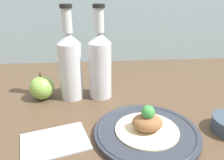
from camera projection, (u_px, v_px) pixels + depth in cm
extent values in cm
cube|color=brown|center=(109.00, 121.00, 63.49)|extent=(180.00, 110.00, 4.00)
cylinder|color=#2D333D|center=(147.00, 133.00, 54.04)|extent=(25.97, 25.97, 1.39)
torus|color=#2D333D|center=(147.00, 131.00, 53.86)|extent=(24.86, 24.86, 0.97)
cylinder|color=beige|center=(147.00, 130.00, 53.70)|extent=(15.64, 15.64, 0.40)
ellipsoid|color=brown|center=(147.00, 122.00, 52.90)|extent=(7.48, 6.36, 3.79)
sphere|color=green|center=(148.00, 112.00, 51.81)|extent=(3.28, 3.28, 3.28)
cylinder|color=silver|center=(71.00, 72.00, 70.18)|extent=(7.35, 7.35, 18.30)
cone|color=silver|center=(68.00, 38.00, 66.06)|extent=(7.35, 7.35, 3.31)
cylinder|color=silver|center=(67.00, 21.00, 64.10)|extent=(2.94, 2.94, 6.99)
cylinder|color=black|center=(66.00, 6.00, 62.54)|extent=(3.68, 3.68, 1.20)
cylinder|color=silver|center=(100.00, 71.00, 70.95)|extent=(7.35, 7.35, 18.30)
cone|color=silver|center=(99.00, 38.00, 66.83)|extent=(7.35, 7.35, 3.31)
cylinder|color=silver|center=(99.00, 20.00, 64.87)|extent=(2.94, 2.94, 6.99)
cylinder|color=black|center=(99.00, 6.00, 63.31)|extent=(3.68, 3.68, 1.20)
sphere|color=#84B74C|center=(42.00, 88.00, 71.21)|extent=(7.80, 7.80, 7.80)
cylinder|color=brown|center=(40.00, 75.00, 69.49)|extent=(0.62, 0.62, 1.76)
cube|color=#B7BCC6|center=(55.00, 141.00, 51.56)|extent=(17.93, 15.29, 0.80)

